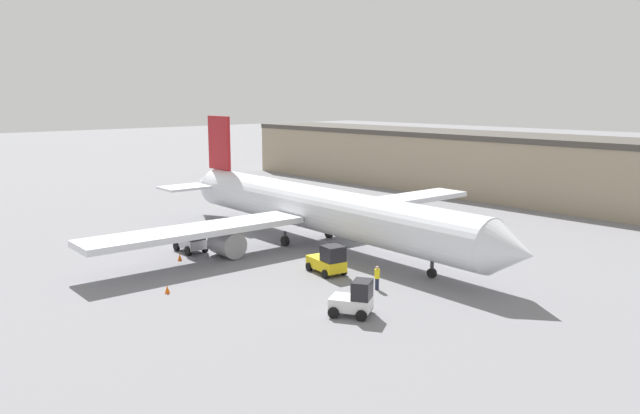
{
  "coord_description": "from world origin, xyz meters",
  "views": [
    {
      "loc": [
        40.39,
        -36.24,
        13.23
      ],
      "look_at": [
        0.0,
        0.0,
        3.49
      ],
      "focal_mm": 35.0,
      "sensor_mm": 36.0,
      "label": 1
    }
  ],
  "objects_px": {
    "pushback_tug": "(355,300)",
    "safety_cone_near": "(167,289)",
    "baggage_tug": "(328,261)",
    "airplane": "(313,209)",
    "ground_crew_worker": "(377,277)",
    "safety_cone_far": "(180,257)",
    "belt_loader_truck": "(192,240)"
  },
  "relations": [
    {
      "from": "airplane",
      "to": "ground_crew_worker",
      "type": "bearing_deg",
      "value": -20.86
    },
    {
      "from": "safety_cone_far",
      "to": "ground_crew_worker",
      "type": "bearing_deg",
      "value": 21.54
    },
    {
      "from": "ground_crew_worker",
      "to": "pushback_tug",
      "type": "relative_size",
      "value": 0.55
    },
    {
      "from": "airplane",
      "to": "safety_cone_far",
      "type": "relative_size",
      "value": 79.37
    },
    {
      "from": "pushback_tug",
      "to": "ground_crew_worker",
      "type": "bearing_deg",
      "value": 87.57
    },
    {
      "from": "pushback_tug",
      "to": "safety_cone_far",
      "type": "bearing_deg",
      "value": 153.75
    },
    {
      "from": "ground_crew_worker",
      "to": "pushback_tug",
      "type": "height_order",
      "value": "pushback_tug"
    },
    {
      "from": "airplane",
      "to": "pushback_tug",
      "type": "height_order",
      "value": "airplane"
    },
    {
      "from": "belt_loader_truck",
      "to": "safety_cone_far",
      "type": "relative_size",
      "value": 5.54
    },
    {
      "from": "baggage_tug",
      "to": "belt_loader_truck",
      "type": "bearing_deg",
      "value": -151.47
    },
    {
      "from": "belt_loader_truck",
      "to": "safety_cone_near",
      "type": "relative_size",
      "value": 5.54
    },
    {
      "from": "belt_loader_truck",
      "to": "pushback_tug",
      "type": "relative_size",
      "value": 1.0
    },
    {
      "from": "baggage_tug",
      "to": "belt_loader_truck",
      "type": "height_order",
      "value": "belt_loader_truck"
    },
    {
      "from": "pushback_tug",
      "to": "safety_cone_near",
      "type": "relative_size",
      "value": 5.55
    },
    {
      "from": "belt_loader_truck",
      "to": "safety_cone_near",
      "type": "distance_m",
      "value": 11.3
    },
    {
      "from": "baggage_tug",
      "to": "pushback_tug",
      "type": "height_order",
      "value": "baggage_tug"
    },
    {
      "from": "airplane",
      "to": "safety_cone_near",
      "type": "height_order",
      "value": "airplane"
    },
    {
      "from": "safety_cone_near",
      "to": "pushback_tug",
      "type": "bearing_deg",
      "value": 29.0
    },
    {
      "from": "airplane",
      "to": "baggage_tug",
      "type": "xyz_separation_m",
      "value": [
        8.11,
        -5.6,
        -2.18
      ]
    },
    {
      "from": "airplane",
      "to": "baggage_tug",
      "type": "distance_m",
      "value": 10.09
    },
    {
      "from": "pushback_tug",
      "to": "safety_cone_near",
      "type": "xyz_separation_m",
      "value": [
        -11.53,
        -6.39,
        -0.73
      ]
    },
    {
      "from": "airplane",
      "to": "safety_cone_far",
      "type": "bearing_deg",
      "value": -100.38
    },
    {
      "from": "belt_loader_truck",
      "to": "safety_cone_far",
      "type": "xyz_separation_m",
      "value": [
        1.75,
        -2.16,
        -0.83
      ]
    },
    {
      "from": "ground_crew_worker",
      "to": "pushback_tug",
      "type": "bearing_deg",
      "value": 3.8
    },
    {
      "from": "airplane",
      "to": "safety_cone_far",
      "type": "height_order",
      "value": "airplane"
    },
    {
      "from": "ground_crew_worker",
      "to": "belt_loader_truck",
      "type": "relative_size",
      "value": 0.55
    },
    {
      "from": "pushback_tug",
      "to": "safety_cone_near",
      "type": "bearing_deg",
      "value": 178.15
    },
    {
      "from": "airplane",
      "to": "ground_crew_worker",
      "type": "xyz_separation_m",
      "value": [
        13.19,
        -5.72,
        -2.31
      ]
    },
    {
      "from": "baggage_tug",
      "to": "safety_cone_near",
      "type": "height_order",
      "value": "baggage_tug"
    },
    {
      "from": "belt_loader_truck",
      "to": "pushback_tug",
      "type": "distance_m",
      "value": 20.32
    },
    {
      "from": "safety_cone_near",
      "to": "safety_cone_far",
      "type": "distance_m",
      "value": 8.56
    },
    {
      "from": "baggage_tug",
      "to": "safety_cone_far",
      "type": "relative_size",
      "value": 6.46
    }
  ]
}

